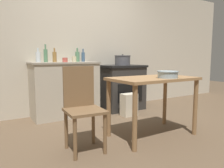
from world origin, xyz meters
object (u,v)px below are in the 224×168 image
object	(u,v)px
chair	(82,105)
bottle_center_left	(55,57)
flour_sack	(129,105)
cup_center_right	(74,59)
cup_mid_right	(65,60)
bottle_mid_left	(46,55)
stove	(121,87)
bottle_far_left	(38,57)
mixing_bowl_large	(168,74)
work_table	(153,87)
bottle_left	(83,57)
stock_pot	(123,60)
bottle_center	(77,56)

from	to	relation	value
chair	bottle_center_left	xyz separation A→B (m)	(0.16, 1.49, 0.54)
flour_sack	cup_center_right	distance (m)	1.24
cup_mid_right	flour_sack	bearing A→B (deg)	-28.50
bottle_mid_left	cup_center_right	size ratio (longest dim) A/B	2.95
stove	bottle_far_left	world-z (taller)	bottle_far_left
mixing_bowl_large	work_table	bearing A→B (deg)	120.69
work_table	stove	bearing A→B (deg)	71.24
stove	cup_center_right	bearing A→B (deg)	-176.76
bottle_left	cup_center_right	world-z (taller)	bottle_left
bottle_mid_left	bottle_center_left	bearing A→B (deg)	-11.44
stove	work_table	distance (m)	1.57
chair	bottle_left	bearing A→B (deg)	69.88
flour_sack	mixing_bowl_large	xyz separation A→B (m)	(-0.22, -1.11, 0.63)
stove	stock_pot	xyz separation A→B (m)	(0.03, 0.00, 0.53)
bottle_mid_left	bottle_far_left	bearing A→B (deg)	-160.21
cup_mid_right	stove	bearing A→B (deg)	-0.13
stock_pot	cup_mid_right	bearing A→B (deg)	179.99
chair	bottle_far_left	world-z (taller)	bottle_far_left
chair	bottle_center_left	bearing A→B (deg)	88.51
chair	bottle_mid_left	size ratio (longest dim) A/B	3.14
stove	stock_pot	distance (m)	0.53
stock_pot	bottle_center	world-z (taller)	bottle_center
mixing_bowl_large	bottle_mid_left	size ratio (longest dim) A/B	0.90
stove	bottle_center_left	xyz separation A→B (m)	(-1.30, 0.10, 0.60)
work_table	flour_sack	bearing A→B (deg)	71.66
bottle_center_left	bottle_far_left	bearing A→B (deg)	-175.87
bottle_mid_left	cup_mid_right	size ratio (longest dim) A/B	3.43
bottle_center_left	cup_center_right	xyz separation A→B (m)	(0.29, -0.16, -0.04)
stove	work_table	xyz separation A→B (m)	(-0.50, -1.47, 0.21)
bottle_center	cup_center_right	bearing A→B (deg)	-124.80
stove	cup_center_right	world-z (taller)	cup_center_right
flour_sack	chair	bearing A→B (deg)	-145.87
stove	chair	bearing A→B (deg)	-136.49
bottle_mid_left	bottle_center_left	xyz separation A→B (m)	(0.14, -0.03, -0.02)
bottle_center_left	bottle_center	bearing A→B (deg)	6.42
bottle_center	flour_sack	bearing A→B (deg)	-44.97
stock_pot	bottle_left	size ratio (longest dim) A/B	1.32
bottle_mid_left	stock_pot	bearing A→B (deg)	-5.10
stock_pot	work_table	bearing A→B (deg)	-109.86
stock_pot	bottle_center_left	bearing A→B (deg)	175.59
chair	cup_center_right	size ratio (longest dim) A/B	9.28
chair	cup_center_right	bearing A→B (deg)	75.95
chair	flour_sack	world-z (taller)	chair
work_table	bottle_center_left	bearing A→B (deg)	116.75
mixing_bowl_large	bottle_mid_left	xyz separation A→B (m)	(-1.03, 1.77, 0.24)
work_table	bottle_left	world-z (taller)	bottle_left
bottle_center	chair	bearing A→B (deg)	-111.22
bottle_far_left	work_table	bearing A→B (deg)	-55.50
bottle_far_left	bottle_center	distance (m)	0.71
flour_sack	bottle_left	xyz separation A→B (m)	(-0.53, 0.75, 0.85)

